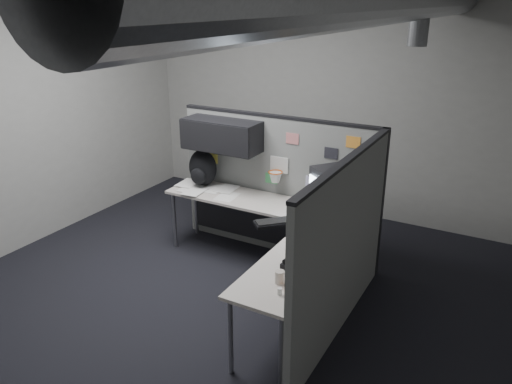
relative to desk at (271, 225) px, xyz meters
The scene contains 12 objects.
room 1.69m from the desk, 59.55° to the right, with size 5.62×5.62×3.22m.
partition_back 0.77m from the desk, 126.93° to the left, with size 2.44×0.42×1.63m.
partition_right 1.09m from the desk, 26.97° to the right, with size 0.07×2.23×1.63m.
desk is the anchor object (origin of this frame).
monitor 0.77m from the desk, 23.47° to the left, with size 0.63×0.63×0.51m.
keyboard 0.28m from the desk, 44.94° to the right, with size 0.47×0.47×0.04m.
mouse 0.74m from the desk, 35.14° to the right, with size 0.23×0.25×0.04m.
phone 1.12m from the desk, 52.54° to the right, with size 0.20×0.22×0.09m.
bottles 1.49m from the desk, 58.21° to the right, with size 0.12×0.15×0.07m.
cup 1.34m from the desk, 59.86° to the right, with size 0.08×0.08×0.10m, color beige.
papers 1.03m from the desk, 165.03° to the left, with size 0.86×0.58×0.02m.
backpack 1.22m from the desk, 161.49° to the left, with size 0.39×0.36×0.43m.
Camera 1 is at (2.30, -3.50, 2.80)m, focal length 35.00 mm.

